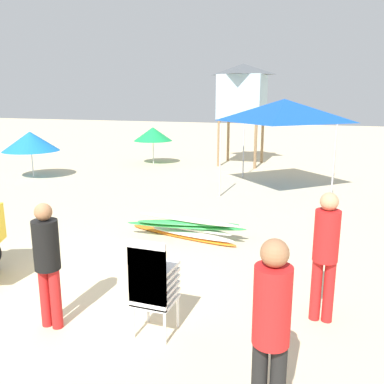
# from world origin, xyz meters

# --- Properties ---
(ground) EXTENTS (80.00, 80.00, 0.00)m
(ground) POSITION_xyz_m (0.00, 0.00, 0.00)
(ground) COLOR beige
(stacked_plastic_chairs) EXTENTS (0.48, 0.48, 1.29)m
(stacked_plastic_chairs) POSITION_xyz_m (2.04, -0.47, 0.74)
(stacked_plastic_chairs) COLOR white
(stacked_plastic_chairs) RESTS_ON ground
(surfboard_pile) EXTENTS (2.69, 0.92, 0.48)m
(surfboard_pile) POSITION_xyz_m (1.19, 3.04, 0.24)
(surfboard_pile) COLOR orange
(surfboard_pile) RESTS_ON ground
(lifeguard_near_left) EXTENTS (0.32, 0.32, 1.80)m
(lifeguard_near_left) POSITION_xyz_m (3.61, -1.46, 1.04)
(lifeguard_near_left) COLOR black
(lifeguard_near_left) RESTS_ON ground
(lifeguard_near_center) EXTENTS (0.32, 0.32, 1.65)m
(lifeguard_near_center) POSITION_xyz_m (0.71, -0.69, 0.95)
(lifeguard_near_center) COLOR red
(lifeguard_near_center) RESTS_ON ground
(lifeguard_near_right) EXTENTS (0.32, 0.32, 1.75)m
(lifeguard_near_right) POSITION_xyz_m (3.98, 0.63, 1.01)
(lifeguard_near_right) COLOR red
(lifeguard_near_right) RESTS_ON ground
(popup_canopy) EXTENTS (3.19, 3.19, 2.83)m
(popup_canopy) POSITION_xyz_m (2.39, 8.40, 2.48)
(popup_canopy) COLOR #B2B2B7
(popup_canopy) RESTS_ON ground
(lifeguard_tower) EXTENTS (1.98, 1.98, 4.23)m
(lifeguard_tower) POSITION_xyz_m (0.08, 12.79, 3.11)
(lifeguard_tower) COLOR olive
(lifeguard_tower) RESTS_ON ground
(beach_umbrella_left) EXTENTS (1.69, 1.69, 1.60)m
(beach_umbrella_left) POSITION_xyz_m (-3.58, 11.69, 1.31)
(beach_umbrella_left) COLOR beige
(beach_umbrella_left) RESTS_ON ground
(beach_umbrella_far) EXTENTS (2.01, 2.01, 1.68)m
(beach_umbrella_far) POSITION_xyz_m (-6.43, 7.37, 1.33)
(beach_umbrella_far) COLOR beige
(beach_umbrella_far) RESTS_ON ground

